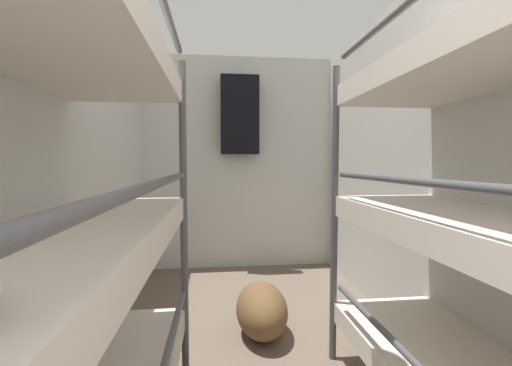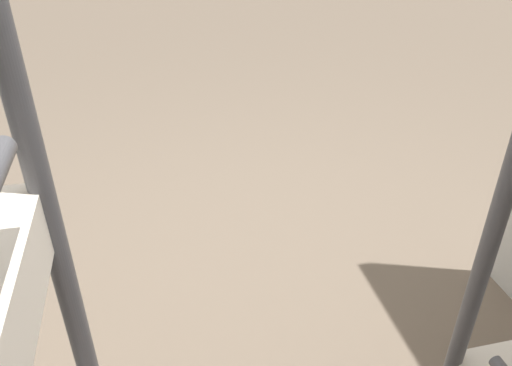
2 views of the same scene
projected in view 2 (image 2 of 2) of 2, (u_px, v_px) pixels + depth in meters
The scene contains 1 object.
ground_plane at pixel (247, 327), 1.95m from camera, with size 20.00×20.00×0.00m, color #6B5B4C.
Camera 2 is at (0.27, 1.35, 1.50)m, focal length 35.00 mm.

